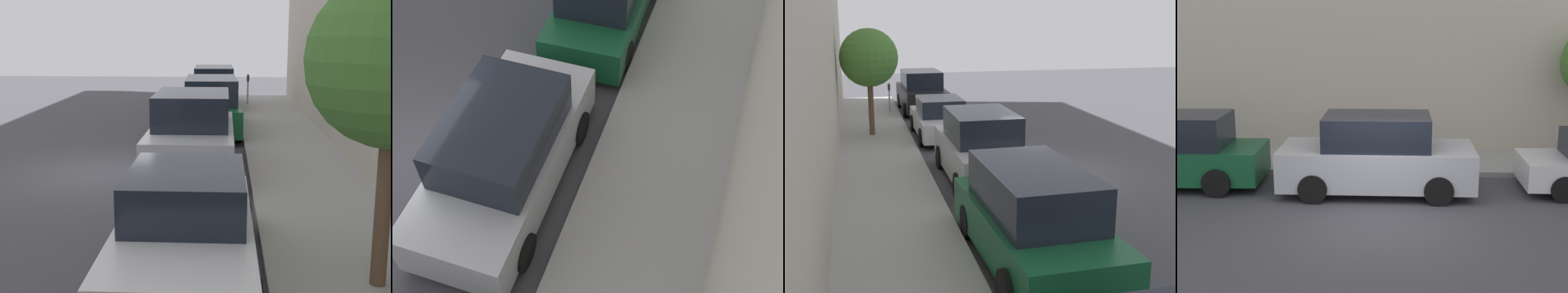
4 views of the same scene
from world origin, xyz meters
TOP-DOWN VIEW (x-y plane):
  - ground_plane at (0.00, 0.00)m, footprint 60.00×60.00m
  - sidewalk at (4.81, 0.00)m, footprint 2.62×32.00m
  - parked_suv_third at (2.13, 0.16)m, footprint 2.08×4.80m

SIDE VIEW (x-z plane):
  - ground_plane at x=0.00m, z-range 0.00..0.00m
  - sidewalk at x=4.81m, z-range 0.00..0.15m
  - parked_suv_third at x=2.13m, z-range -0.06..1.92m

